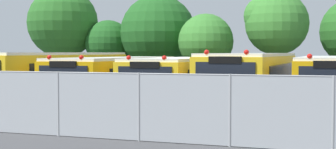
# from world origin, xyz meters

# --- Properties ---
(ground_plane) EXTENTS (160.00, 160.00, 0.00)m
(ground_plane) POSITION_xyz_m (0.00, 0.00, 0.00)
(ground_plane) COLOR #424244
(school_bus_0) EXTENTS (2.54, 11.54, 2.75)m
(school_bus_0) POSITION_xyz_m (-6.48, -0.04, 1.45)
(school_bus_0) COLOR yellow
(school_bus_0) RESTS_ON ground_plane
(school_bus_1) EXTENTS (2.70, 10.52, 2.52)m
(school_bus_1) POSITION_xyz_m (-3.25, 0.06, 1.33)
(school_bus_1) COLOR #EAA80C
(school_bus_1) RESTS_ON ground_plane
(school_bus_2) EXTENTS (2.84, 9.76, 2.51)m
(school_bus_2) POSITION_xyz_m (-0.10, -0.02, 1.33)
(school_bus_2) COLOR yellow
(school_bus_2) RESTS_ON ground_plane
(school_bus_3) EXTENTS (2.81, 10.68, 2.71)m
(school_bus_3) POSITION_xyz_m (3.24, -0.01, 1.43)
(school_bus_3) COLOR yellow
(school_bus_3) RESTS_ON ground_plane
(school_bus_4) EXTENTS (2.56, 10.27, 2.58)m
(school_bus_4) POSITION_xyz_m (6.52, 0.18, 1.36)
(school_bus_4) COLOR #EAA80C
(school_bus_4) RESTS_ON ground_plane
(tree_0) EXTENTS (4.99, 4.99, 7.24)m
(tree_0) POSITION_xyz_m (-11.97, 9.50, 4.67)
(tree_0) COLOR #4C3823
(tree_0) RESTS_ON ground_plane
(tree_1) EXTENTS (3.25, 3.25, 4.88)m
(tree_1) POSITION_xyz_m (-8.36, 9.87, 3.25)
(tree_1) COLOR #4C3823
(tree_1) RESTS_ON ground_plane
(tree_2) EXTENTS (5.08, 5.08, 6.50)m
(tree_2) POSITION_xyz_m (-4.83, 9.92, 3.93)
(tree_2) COLOR #4C3823
(tree_2) RESTS_ON ground_plane
(tree_3) EXTENTS (3.40, 3.40, 5.00)m
(tree_3) POSITION_xyz_m (-0.95, 7.92, 3.23)
(tree_3) COLOR #4C3823
(tree_3) RESTS_ON ground_plane
(tree_4) EXTENTS (3.81, 3.76, 6.22)m
(tree_4) POSITION_xyz_m (3.14, 8.27, 4.41)
(tree_4) COLOR #4C3823
(tree_4) RESTS_ON ground_plane
(chainlink_fence) EXTENTS (19.07, 0.07, 2.03)m
(chainlink_fence) POSITION_xyz_m (-0.15, -8.20, 1.05)
(chainlink_fence) COLOR #9EA0A3
(chainlink_fence) RESTS_ON ground_plane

